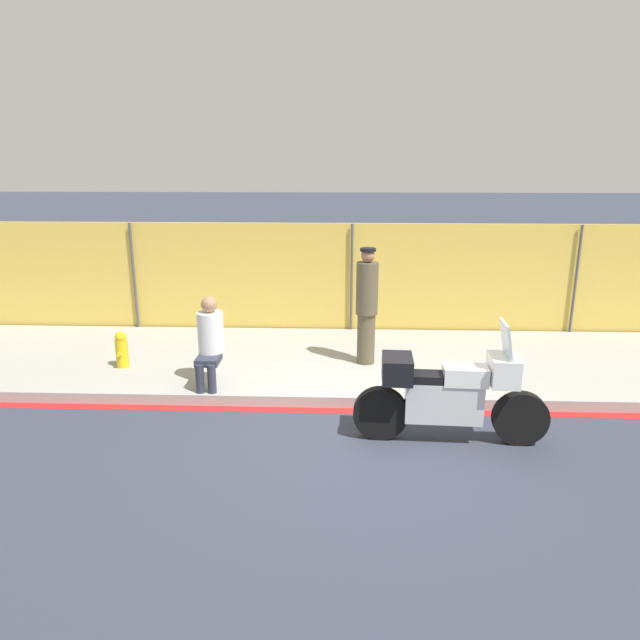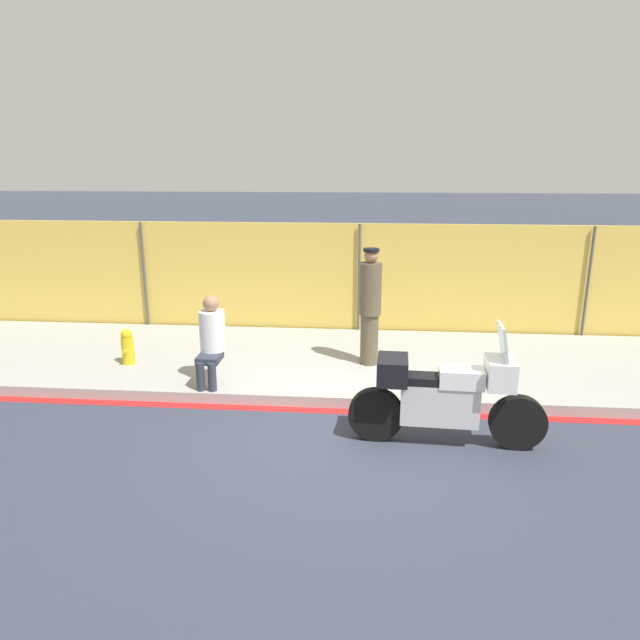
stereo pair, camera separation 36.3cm
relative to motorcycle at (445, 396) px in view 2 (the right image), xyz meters
The scene contains 8 objects.
ground_plane 1.29m from the motorcycle, behind, with size 120.00×120.00×0.00m, color #333847.
sidewalk 2.88m from the motorcycle, 113.44° to the left, with size 31.32×3.38×0.16m.
curb_paint_stripe 1.52m from the motorcycle, 144.09° to the left, with size 31.32×0.18×0.01m.
storefront_fence 4.55m from the motorcycle, 104.42° to the left, with size 29.76×0.17×2.21m.
motorcycle is the anchor object (origin of this frame).
officer_standing 2.58m from the motorcycle, 111.01° to the left, with size 0.35×0.35×1.87m.
person_seated_on_curb 3.50m from the motorcycle, 156.92° to the left, with size 0.38×0.67×1.30m.
fire_hydrant 5.19m from the motorcycle, 157.21° to the left, with size 0.19×0.24×0.58m.
Camera 2 is at (0.20, -6.48, 3.31)m, focal length 32.00 mm.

